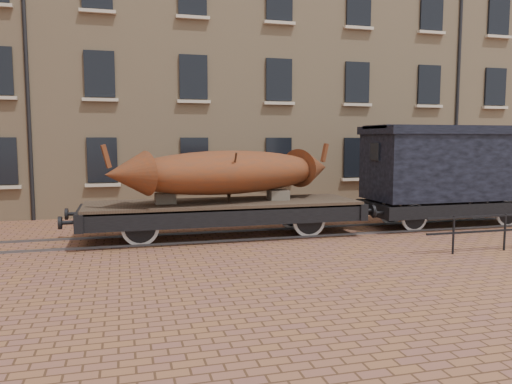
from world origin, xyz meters
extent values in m
plane|color=brown|center=(0.00, 0.00, 0.00)|extent=(90.00, 90.00, 0.00)
cube|color=tan|center=(3.00, 10.00, 7.00)|extent=(40.00, 10.00, 14.00)
cube|color=black|center=(-9.50, 4.96, 2.20)|extent=(1.10, 0.12, 1.70)
cube|color=#C2B199|center=(-9.50, 4.90, 1.25)|extent=(1.30, 0.18, 0.12)
cube|color=black|center=(-6.00, 4.96, 2.20)|extent=(1.10, 0.12, 1.70)
cube|color=#C2B199|center=(-6.00, 4.90, 1.25)|extent=(1.30, 0.18, 0.12)
cube|color=black|center=(-2.50, 4.96, 2.20)|extent=(1.10, 0.12, 1.70)
cube|color=#C2B199|center=(-2.50, 4.90, 1.25)|extent=(1.30, 0.18, 0.12)
cube|color=black|center=(1.00, 4.96, 2.20)|extent=(1.10, 0.12, 1.70)
cube|color=#C2B199|center=(1.00, 4.90, 1.25)|extent=(1.30, 0.18, 0.12)
cube|color=black|center=(4.50, 4.96, 2.20)|extent=(1.10, 0.12, 1.70)
cube|color=#C2B199|center=(4.50, 4.90, 1.25)|extent=(1.30, 0.18, 0.12)
cube|color=black|center=(8.00, 4.96, 2.20)|extent=(1.10, 0.12, 1.70)
cube|color=#C2B199|center=(8.00, 4.90, 1.25)|extent=(1.30, 0.18, 0.12)
cube|color=black|center=(11.50, 4.96, 2.20)|extent=(1.10, 0.12, 1.70)
cube|color=#C2B199|center=(11.50, 4.90, 1.25)|extent=(1.30, 0.18, 0.12)
cube|color=black|center=(-6.00, 4.96, 5.40)|extent=(1.10, 0.12, 1.70)
cube|color=#C2B199|center=(-6.00, 4.90, 4.45)|extent=(1.30, 0.18, 0.12)
cube|color=black|center=(-2.50, 4.96, 5.40)|extent=(1.10, 0.12, 1.70)
cube|color=#C2B199|center=(-2.50, 4.90, 4.45)|extent=(1.30, 0.18, 0.12)
cube|color=black|center=(1.00, 4.96, 5.40)|extent=(1.10, 0.12, 1.70)
cube|color=#C2B199|center=(1.00, 4.90, 4.45)|extent=(1.30, 0.18, 0.12)
cube|color=black|center=(4.50, 4.96, 5.40)|extent=(1.10, 0.12, 1.70)
cube|color=#C2B199|center=(4.50, 4.90, 4.45)|extent=(1.30, 0.18, 0.12)
cube|color=black|center=(8.00, 4.96, 5.40)|extent=(1.10, 0.12, 1.70)
cube|color=#C2B199|center=(8.00, 4.90, 4.45)|extent=(1.30, 0.18, 0.12)
cube|color=black|center=(11.50, 4.96, 5.40)|extent=(1.10, 0.12, 1.70)
cube|color=#C2B199|center=(11.50, 4.90, 4.45)|extent=(1.30, 0.18, 0.12)
cube|color=#C2B199|center=(-6.00, 4.90, 7.65)|extent=(1.30, 0.18, 0.12)
cube|color=#C2B199|center=(-2.50, 4.90, 7.65)|extent=(1.30, 0.18, 0.12)
cube|color=#C2B199|center=(1.00, 4.90, 7.65)|extent=(1.30, 0.18, 0.12)
cube|color=black|center=(4.50, 4.96, 8.60)|extent=(1.10, 0.12, 1.70)
cube|color=#C2B199|center=(4.50, 4.90, 7.65)|extent=(1.30, 0.18, 0.12)
cube|color=black|center=(8.00, 4.96, 8.60)|extent=(1.10, 0.12, 1.70)
cube|color=#C2B199|center=(8.00, 4.90, 7.65)|extent=(1.30, 0.18, 0.12)
cube|color=black|center=(11.50, 4.96, 8.60)|extent=(1.10, 0.12, 1.70)
cube|color=#C2B199|center=(11.50, 4.90, 7.65)|extent=(1.30, 0.18, 0.12)
cylinder|color=black|center=(-8.50, 4.95, 7.00)|extent=(0.14, 0.14, 14.00)
cylinder|color=black|center=(9.50, 4.95, 7.00)|extent=(0.14, 0.14, 14.00)
cube|color=#59595E|center=(0.00, -0.72, 0.03)|extent=(30.00, 0.08, 0.06)
cube|color=#59595E|center=(0.00, 0.72, 0.03)|extent=(30.00, 0.08, 0.06)
cylinder|color=black|center=(3.00, -3.80, 0.50)|extent=(0.06, 0.06, 1.00)
cylinder|color=black|center=(4.60, -3.80, 0.50)|extent=(0.06, 0.06, 1.00)
cube|color=#423428|center=(-2.33, 0.00, 1.03)|extent=(8.19, 2.40, 0.13)
cube|color=black|center=(-2.33, -1.11, 0.76)|extent=(8.19, 0.17, 0.49)
cube|color=black|center=(-2.33, 1.11, 0.76)|extent=(8.19, 0.17, 0.49)
cube|color=black|center=(-6.42, 0.00, 0.76)|extent=(0.24, 2.51, 0.49)
cylinder|color=black|center=(-6.73, -0.82, 0.76)|extent=(0.38, 0.11, 0.11)
cylinder|color=black|center=(-6.92, -0.82, 0.76)|extent=(0.09, 0.35, 0.35)
cylinder|color=black|center=(-6.73, 0.82, 0.76)|extent=(0.38, 0.11, 0.11)
cylinder|color=black|center=(-6.92, 0.82, 0.76)|extent=(0.09, 0.35, 0.35)
cube|color=black|center=(1.77, 0.00, 0.76)|extent=(0.24, 2.51, 0.49)
cylinder|color=black|center=(2.07, -0.82, 0.76)|extent=(0.38, 0.11, 0.11)
cylinder|color=black|center=(2.26, -0.82, 0.76)|extent=(0.09, 0.35, 0.35)
cylinder|color=black|center=(2.07, 0.82, 0.76)|extent=(0.38, 0.11, 0.11)
cylinder|color=black|center=(2.26, 0.82, 0.76)|extent=(0.09, 0.35, 0.35)
cylinder|color=black|center=(-4.84, 0.00, 0.52)|extent=(0.11, 2.08, 0.11)
cylinder|color=silver|center=(-4.84, -0.72, 0.52)|extent=(1.05, 0.08, 1.05)
cylinder|color=black|center=(-4.84, -0.72, 0.52)|extent=(0.86, 0.11, 0.86)
cube|color=black|center=(-4.84, -0.85, 0.79)|extent=(0.98, 0.09, 0.11)
cylinder|color=silver|center=(-4.84, 0.72, 0.52)|extent=(1.05, 0.08, 1.05)
cylinder|color=black|center=(-4.84, 0.72, 0.52)|extent=(0.86, 0.11, 0.86)
cube|color=black|center=(-4.84, 0.85, 0.79)|extent=(0.98, 0.09, 0.11)
cylinder|color=black|center=(0.18, 0.00, 0.52)|extent=(0.11, 2.08, 0.11)
cylinder|color=silver|center=(0.18, -0.72, 0.52)|extent=(1.05, 0.08, 1.05)
cylinder|color=black|center=(0.18, -0.72, 0.52)|extent=(0.86, 0.11, 0.86)
cube|color=black|center=(0.18, -0.85, 0.79)|extent=(0.98, 0.09, 0.11)
cylinder|color=silver|center=(0.18, 0.72, 0.52)|extent=(1.05, 0.08, 1.05)
cylinder|color=black|center=(0.18, 0.72, 0.52)|extent=(0.86, 0.11, 0.86)
cube|color=black|center=(0.18, 0.85, 0.79)|extent=(0.98, 0.09, 0.11)
cube|color=black|center=(-2.33, 0.00, 0.60)|extent=(4.37, 0.07, 0.07)
cube|color=#6D6250|center=(-4.08, 0.00, 1.25)|extent=(0.60, 0.55, 0.31)
cube|color=#6D6250|center=(-0.58, 0.00, 1.25)|extent=(0.60, 0.55, 0.31)
ellipsoid|color=maroon|center=(-2.16, 0.00, 1.98)|extent=(6.93, 3.71, 1.32)
cone|color=maroon|center=(-5.19, -0.82, 2.03)|extent=(1.43, 1.51, 1.26)
cube|color=maroon|center=(-5.69, -0.95, 2.53)|extent=(0.29, 0.20, 0.64)
cone|color=maroon|center=(0.87, 0.82, 2.03)|extent=(1.43, 1.51, 1.26)
cube|color=maroon|center=(1.37, 0.95, 2.53)|extent=(0.29, 0.20, 0.64)
cylinder|color=#3F2B1D|center=(-2.16, -0.54, 1.85)|extent=(0.06, 1.13, 1.55)
cylinder|color=#3F2B1D|center=(-2.16, 0.54, 1.85)|extent=(0.06, 1.13, 1.55)
cube|color=black|center=(5.63, -1.05, 0.67)|extent=(5.72, 0.15, 0.43)
cube|color=black|center=(5.63, 1.05, 0.67)|extent=(5.72, 0.15, 0.43)
cube|color=black|center=(2.77, 0.00, 0.67)|extent=(0.21, 2.29, 0.43)
cylinder|color=black|center=(2.34, -0.76, 0.67)|extent=(0.08, 0.30, 0.30)
cylinder|color=black|center=(2.34, 0.76, 0.67)|extent=(0.08, 0.30, 0.30)
cylinder|color=black|center=(8.91, 0.76, 0.67)|extent=(0.08, 0.30, 0.30)
cylinder|color=black|center=(3.82, 0.00, 0.46)|extent=(0.10, 1.81, 0.10)
cylinder|color=silver|center=(3.82, -0.72, 0.46)|extent=(0.91, 0.07, 0.91)
cylinder|color=black|center=(3.82, -0.72, 0.46)|extent=(0.75, 0.10, 0.75)
cylinder|color=silver|center=(3.82, 0.72, 0.46)|extent=(0.91, 0.07, 0.91)
cylinder|color=black|center=(3.82, 0.72, 0.46)|extent=(0.75, 0.10, 0.75)
cylinder|color=black|center=(7.44, 0.00, 0.46)|extent=(0.10, 1.81, 0.10)
cylinder|color=silver|center=(7.44, -0.72, 0.46)|extent=(0.91, 0.07, 0.91)
cylinder|color=black|center=(7.44, -0.72, 0.46)|extent=(0.75, 0.10, 0.75)
cylinder|color=silver|center=(7.44, 0.72, 0.46)|extent=(0.91, 0.07, 0.91)
cylinder|color=black|center=(7.44, 0.72, 0.46)|extent=(0.75, 0.10, 0.75)
cube|color=black|center=(5.63, 0.00, 2.05)|extent=(5.72, 2.29, 2.19)
cube|color=black|center=(5.63, 0.00, 3.28)|extent=(5.89, 2.42, 0.27)
cube|color=black|center=(5.63, 0.00, 3.38)|extent=(5.89, 1.62, 0.11)
cube|color=black|center=(2.75, 0.00, 2.57)|extent=(0.08, 0.57, 0.57)
camera|label=1|loc=(-5.28, -14.80, 2.97)|focal=35.00mm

